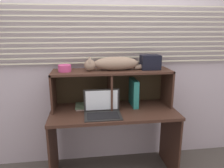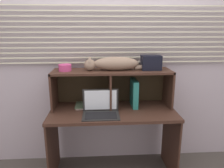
{
  "view_description": "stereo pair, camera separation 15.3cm",
  "coord_description": "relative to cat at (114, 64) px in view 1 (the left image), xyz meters",
  "views": [
    {
      "loc": [
        -0.29,
        -1.85,
        1.56
      ],
      "look_at": [
        0.0,
        0.33,
        0.99
      ],
      "focal_mm": 34.41,
      "sensor_mm": 36.0,
      "label": 1
    },
    {
      "loc": [
        -0.14,
        -1.87,
        1.56
      ],
      "look_at": [
        0.0,
        0.33,
        0.99
      ],
      "focal_mm": 34.41,
      "sensor_mm": 36.0,
      "label": 2
    }
  ],
  "objects": [
    {
      "name": "cat",
      "position": [
        0.0,
        0.0,
        0.0
      ],
      "size": [
        0.8,
        0.15,
        0.14
      ],
      "color": "gray",
      "rests_on": "hutch_shelf_unit"
    },
    {
      "name": "binder_upright",
      "position": [
        0.21,
        0.0,
        -0.32
      ],
      "size": [
        0.06,
        0.26,
        0.29
      ],
      "primitive_type": "cube",
      "color": "#257870",
      "rests_on": "desk"
    },
    {
      "name": "hutch_shelf_unit",
      "position": [
        -0.03,
        0.03,
        -0.18
      ],
      "size": [
        1.24,
        0.34,
        0.4
      ],
      "color": "#3F261D",
      "rests_on": "desk"
    },
    {
      "name": "laptop",
      "position": [
        -0.15,
        -0.22,
        -0.41
      ],
      "size": [
        0.36,
        0.24,
        0.24
      ],
      "color": "black",
      "rests_on": "desk"
    },
    {
      "name": "book_stack",
      "position": [
        -0.31,
        -0.0,
        -0.45
      ],
      "size": [
        0.21,
        0.2,
        0.03
      ],
      "color": "gray",
      "rests_on": "desk"
    },
    {
      "name": "back_panel_with_blinds",
      "position": [
        -0.02,
        0.22,
        0.05
      ],
      "size": [
        4.4,
        0.08,
        2.5
      ],
      "color": "#B8AEBC",
      "rests_on": "ground"
    },
    {
      "name": "storage_box",
      "position": [
        0.38,
        0.0,
        0.01
      ],
      "size": [
        0.2,
        0.15,
        0.15
      ],
      "primitive_type": "cube",
      "color": "black",
      "rests_on": "hutch_shelf_unit"
    },
    {
      "name": "small_basket",
      "position": [
        -0.51,
        0.0,
        -0.03
      ],
      "size": [
        0.13,
        0.13,
        0.07
      ],
      "primitive_type": "cylinder",
      "color": "#C7417E",
      "rests_on": "hutch_shelf_unit"
    },
    {
      "name": "desk",
      "position": [
        -0.02,
        -0.12,
        -0.62
      ],
      "size": [
        1.29,
        0.6,
        0.74
      ],
      "color": "#3F261D",
      "rests_on": "ground"
    }
  ]
}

